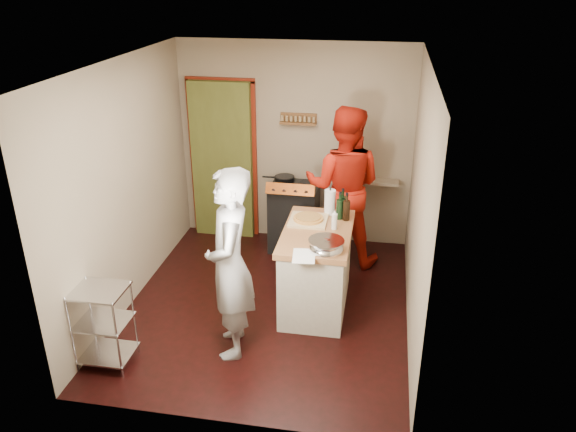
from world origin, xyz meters
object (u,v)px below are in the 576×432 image
object	(u,v)px
stove	(294,216)
wire_shelving	(103,323)
island	(317,267)
person_red	(343,187)
person_stripe	(230,264)

from	to	relation	value
stove	wire_shelving	xyz separation A→B (m)	(-1.33, -2.62, -0.01)
stove	island	bearing A→B (deg)	-70.54
person_red	wire_shelving	bearing A→B (deg)	55.31
wire_shelving	person_stripe	bearing A→B (deg)	20.48
wire_shelving	person_red	world-z (taller)	person_red
person_red	person_stripe	bearing A→B (deg)	71.20
stove	island	world-z (taller)	island
person_stripe	person_red	size ratio (longest dim) A/B	0.94
person_stripe	stove	bearing A→B (deg)	160.44
island	person_red	xyz separation A→B (m)	(0.17, 1.10, 0.50)
island	person_stripe	size ratio (longest dim) A/B	0.72
island	person_stripe	distance (m)	1.21
person_red	island	bearing A→B (deg)	85.88
stove	person_stripe	distance (m)	2.27
wire_shelving	island	xyz separation A→B (m)	(1.80, 1.30, 0.04)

